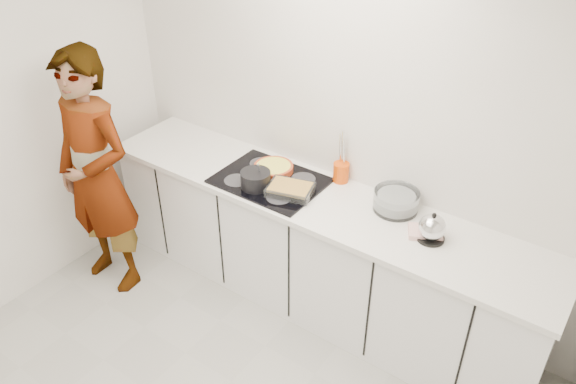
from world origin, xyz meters
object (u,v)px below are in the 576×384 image
Objects in this scene: baking_dish at (290,189)px; kettle at (432,228)px; hob at (270,180)px; tart_dish at (273,168)px; cook at (96,176)px; mixing_bowl at (396,201)px; saucepan at (256,179)px; utensil_crock at (341,172)px.

kettle is (0.94, 0.09, 0.03)m from baking_dish.
kettle is at bearing 5.51° from baking_dish.
tart_dish is (-0.05, 0.11, 0.03)m from hob.
tart_dish is 1.23m from cook.
hob is 0.22m from baking_dish.
kettle is (0.31, -0.16, 0.02)m from mixing_bowl.
cook reaches higher than saucepan.
saucepan is 1.26× the size of kettle.
saucepan is 0.25m from baking_dish.
cook is at bearing -152.33° from saucepan.
saucepan is at bearing -160.06° from mixing_bowl.
utensil_crock is at bearing 22.27° from tart_dish.
baking_dish is 2.49× the size of utensil_crock.
cook is (-1.02, -0.65, -0.00)m from hob.
tart_dish is 0.90m from mixing_bowl.
kettle is (1.15, 0.03, 0.07)m from hob.
mixing_bowl is at bearing 21.84° from cook.
mixing_bowl is 0.16× the size of cook.
tart_dish reaches higher than hob.
hob is 5.29× the size of utensil_crock.
hob is 3.01× the size of saucepan.
utensil_crock reaches higher than mixing_bowl.
hob is 0.87m from mixing_bowl.
cook is at bearing -154.38° from baking_dish.
saucepan reaches higher than utensil_crock.
hob is 2.41× the size of mixing_bowl.
saucepan is at bearing -163.87° from baking_dish.
baking_dish reaches higher than hob.
hob is 3.79× the size of kettle.
kettle reaches higher than utensil_crock.
hob is at bearing -65.97° from tart_dish.
saucepan is (0.02, -0.23, 0.03)m from tart_dish.
baking_dish is 1.13× the size of mixing_bowl.
saucepan is 0.58m from utensil_crock.
tart_dish is 1.20m from kettle.
baking_dish is (0.23, 0.07, -0.02)m from saucepan.
tart_dish is at bearing -157.73° from utensil_crock.
mixing_bowl is at bearing 152.68° from kettle.
mixing_bowl is 2.05m from cook.
baking_dish is 0.39m from utensil_crock.
kettle is at bearing -3.39° from tart_dish.
cook is (-1.23, -0.59, -0.04)m from baking_dish.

